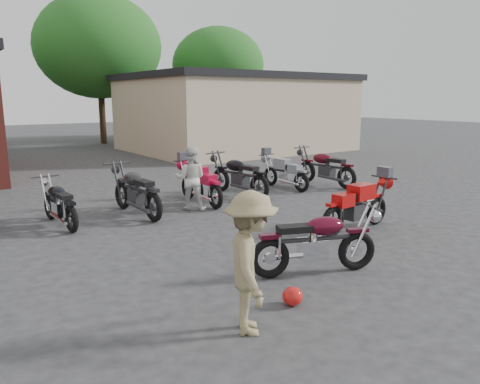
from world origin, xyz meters
TOP-DOWN VIEW (x-y plane):
  - ground at (0.00, 0.00)m, footprint 90.00×90.00m
  - stucco_building at (8.50, 15.00)m, footprint 10.00×8.00m
  - tree_2 at (4.00, 22.00)m, footprint 7.04×7.04m
  - tree_3 at (12.00, 22.00)m, footprint 6.08×6.08m
  - vintage_motorcycle at (-0.42, -0.11)m, footprint 2.06×1.30m
  - sportbike at (1.96, 1.16)m, footprint 1.98×0.77m
  - helmet at (-1.46, -0.74)m, footprint 0.34×0.34m
  - person_light at (0.08, 4.66)m, footprint 0.93×0.90m
  - person_tan at (-2.31, -0.97)m, footprint 1.07×1.23m
  - row_bike_2 at (-2.89, 4.99)m, footprint 0.72×1.87m
  - row_bike_3 at (-1.20, 4.93)m, footprint 0.83×2.17m
  - row_bike_4 at (0.60, 5.10)m, footprint 0.70×1.97m
  - row_bike_5 at (1.98, 5.38)m, footprint 0.99×2.20m
  - row_bike_6 at (3.65, 5.38)m, footprint 0.68×1.84m
  - row_bike_7 at (4.99, 5.06)m, footprint 0.90×2.18m

SIDE VIEW (x-z plane):
  - ground at x=0.00m, z-range 0.00..0.00m
  - helmet at x=-1.46m, z-range 0.00..0.25m
  - row_bike_6 at x=3.65m, z-range 0.00..1.05m
  - row_bike_2 at x=-2.89m, z-range 0.00..1.07m
  - sportbike at x=1.96m, z-range 0.00..1.13m
  - row_bike_4 at x=0.60m, z-range 0.00..1.13m
  - vintage_motorcycle at x=-0.42m, z-range 0.00..1.14m
  - row_bike_5 at x=1.98m, z-range 0.00..1.23m
  - row_bike_7 at x=4.99m, z-range 0.00..1.23m
  - row_bike_3 at x=-1.20m, z-range 0.00..1.24m
  - person_light at x=0.08m, z-range 0.00..1.52m
  - person_tan at x=-2.31m, z-range 0.00..1.65m
  - stucco_building at x=8.50m, z-range 0.00..3.50m
  - tree_3 at x=12.00m, z-range 0.00..7.60m
  - tree_2 at x=4.00m, z-range 0.00..8.80m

